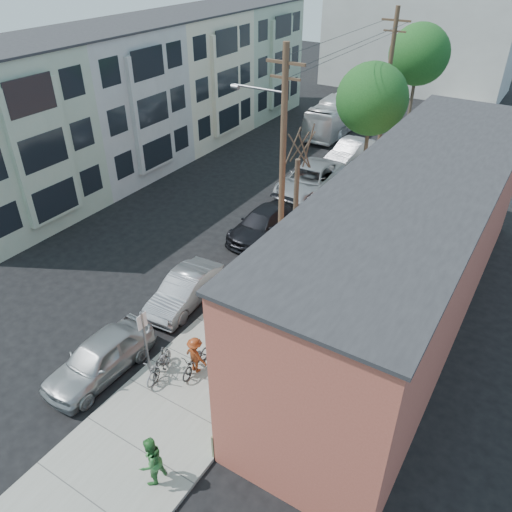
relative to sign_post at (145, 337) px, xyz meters
The scene contains 27 objects.
ground 4.45m from the sign_post, 125.43° to the left, with size 120.00×120.00×0.00m, color black.
sidewalk 14.54m from the sign_post, 82.43° to the left, with size 4.50×58.00×0.15m, color gray.
cafe_building 10.73m from the sign_post, 51.34° to the left, with size 6.60×20.20×6.61m.
apartment_row 22.54m from the sign_post, 129.38° to the left, with size 6.30×32.00×9.00m.
end_cap_building 45.70m from the sign_post, 95.48° to the left, with size 18.00×8.00×12.00m, color #B7B7B1.
sign_post is the anchor object (origin of this frame).
parking_meter_near 4.65m from the sign_post, 91.25° to the left, with size 0.14×0.14×1.24m.
parking_meter_far 12.16m from the sign_post, 90.47° to the left, with size 0.14×0.14×1.24m.
utility_pole_near 10.17m from the sign_post, 89.76° to the left, with size 3.57×0.28×10.00m.
utility_pole_far 23.36m from the sign_post, 89.75° to the left, with size 1.80×0.28×10.00m.
tree_bare 10.36m from the sign_post, 87.50° to the left, with size 0.24×0.24×4.85m.
tree_leafy_mid 19.86m from the sign_post, 88.68° to the left, with size 4.21×4.21×7.54m.
tree_leafy_far 28.57m from the sign_post, 89.08° to the left, with size 4.19×4.19×8.56m.
patio_chair_a 4.71m from the sign_post, 33.16° to the left, with size 0.50×0.50×0.88m, color #124216, non-canonical shape.
patio_chair_b 4.05m from the sign_post, ahead, with size 0.50×0.50×0.88m, color #124216, non-canonical shape.
patron_grey 3.54m from the sign_post, 36.65° to the left, with size 0.61×0.40×1.68m, color gray.
patron_green 4.52m from the sign_post, 46.42° to the right, with size 0.85×0.66×1.75m, color #2F7732.
cyclist 1.95m from the sign_post, 33.78° to the left, with size 0.98×0.56×1.51m, color maroon.
cyclist_bike 2.12m from the sign_post, 33.78° to the left, with size 0.60×1.71×0.90m, color black.
parked_bike_a 1.29m from the sign_post, 27.10° to the left, with size 0.44×1.56×0.94m, color black.
parked_bike_b 1.30m from the sign_post, ahead, with size 0.61×1.75×0.92m, color slate.
car_0 2.08m from the sign_post, 150.16° to the right, with size 1.80×4.48×1.53m, color #9DA1A4.
car_1 4.46m from the sign_post, 111.06° to the left, with size 1.51×4.34×1.43m, color gray.
car_2 11.03m from the sign_post, 99.29° to the left, with size 1.97×4.86×1.41m, color black.
car_3 17.00m from the sign_post, 96.64° to the left, with size 2.86×6.19×1.72m, color #9FA1A6.
car_4 22.93m from the sign_post, 94.55° to the left, with size 1.66×4.76×1.57m, color #A0A0A7.
bus 29.49m from the sign_post, 100.40° to the left, with size 2.33×9.94×2.77m, color white.
Camera 1 is at (12.63, -12.37, 13.78)m, focal length 35.00 mm.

